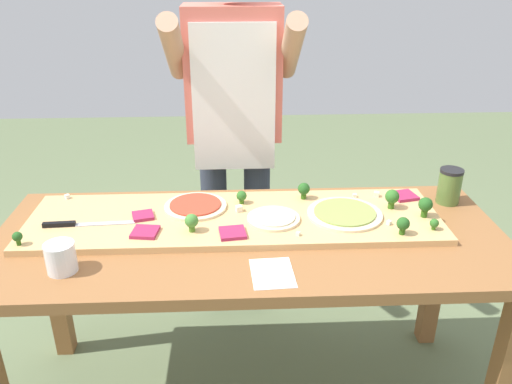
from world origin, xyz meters
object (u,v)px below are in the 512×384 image
object	(u,v)px
cheese_crumble_a	(239,209)
cheese_crumble_d	(67,197)
cheese_crumble_c	(376,194)
sauce_jar	(450,186)
pizza_slice_near_right	(145,232)
broccoli_floret_center_left	(242,196)
broccoli_floret_front_left	(425,205)
cheese_crumble_b	(389,222)
recipe_note	(272,273)
prep_table	(250,258)
chefs_knife	(76,224)
broccoli_floret_front_right	(403,224)
cook_center	(234,115)
pizza_whole_cheese_artichoke	(273,218)
pizza_slice_far_left	(404,196)
pizza_whole_pesto_green	(345,213)
broccoli_floret_back_left	(192,221)
cheese_crumble_e	(298,234)
flour_cup	(61,259)
cheese_crumble_f	(355,196)
broccoli_floret_center_right	(392,197)
pizza_slice_near_left	(143,216)
pizza_whole_tomato_red	(195,206)
broccoli_floret_back_right	(434,223)
pizza_slice_far_right	(233,233)

from	to	relation	value
cheese_crumble_a	cheese_crumble_d	distance (m)	0.67
cheese_crumble_c	sauce_jar	xyz separation A→B (m)	(0.28, -0.02, 0.04)
pizza_slice_near_right	broccoli_floret_center_left	bearing A→B (deg)	33.41
cheese_crumble_c	pizza_slice_near_right	bearing A→B (deg)	-163.53
broccoli_floret_front_left	cheese_crumble_b	distance (m)	0.16
cheese_crumble_c	recipe_note	world-z (taller)	cheese_crumble_c
prep_table	pizza_slice_near_right	size ratio (longest dim) A/B	20.84
broccoli_floret_front_left	recipe_note	world-z (taller)	broccoli_floret_front_left
cheese_crumble_a	chefs_knife	bearing A→B (deg)	-171.68
broccoli_floret_front_right	cook_center	size ratio (longest dim) A/B	0.04
pizza_whole_cheese_artichoke	pizza_slice_far_left	bearing A→B (deg)	17.40
pizza_whole_pesto_green	cook_center	bearing A→B (deg)	126.28
broccoli_floret_back_left	cheese_crumble_e	xyz separation A→B (m)	(0.36, -0.05, -0.03)
broccoli_floret_front_left	pizza_whole_cheese_artichoke	bearing A→B (deg)	179.88
chefs_knife	cheese_crumble_d	distance (m)	0.24
flour_cup	sauce_jar	size ratio (longest dim) A/B	0.68
broccoli_floret_front_left	cheese_crumble_d	distance (m)	1.33
cheese_crumble_f	flour_cup	distance (m)	1.08
pizza_whole_cheese_artichoke	cheese_crumble_b	world-z (taller)	pizza_whole_cheese_artichoke
broccoli_floret_front_left	broccoli_floret_center_right	world-z (taller)	same
pizza_slice_near_left	pizza_slice_far_left	size ratio (longest dim) A/B	0.84
broccoli_floret_center_left	broccoli_floret_center_right	distance (m)	0.55
prep_table	cheese_crumble_f	size ratio (longest dim) A/B	130.55
prep_table	cook_center	bearing A→B (deg)	94.30
pizza_whole_tomato_red	cheese_crumble_a	world-z (taller)	cheese_crumble_a
broccoli_floret_back_right	cheese_crumble_b	bearing A→B (deg)	162.87
pizza_slice_near_left	broccoli_floret_back_right	bearing A→B (deg)	-7.82
pizza_whole_cheese_artichoke	broccoli_floret_front_right	xyz separation A→B (m)	(0.42, -0.12, 0.03)
pizza_whole_pesto_green	pizza_slice_near_right	size ratio (longest dim) A/B	3.17
pizza_slice_near_right	cheese_crumble_a	world-z (taller)	cheese_crumble_a
pizza_slice_near_left	cheese_crumble_a	xyz separation A→B (m)	(0.34, 0.03, 0.00)
broccoli_floret_center_right	sauce_jar	size ratio (longest dim) A/B	0.53
broccoli_floret_center_left	broccoli_floret_front_right	distance (m)	0.59
cheese_crumble_c	broccoli_floret_front_right	bearing A→B (deg)	-88.22
cheese_crumble_e	pizza_slice_far_left	bearing A→B (deg)	31.89
pizza_whole_tomato_red	cheese_crumble_e	world-z (taller)	pizza_whole_tomato_red
chefs_knife	pizza_slice_far_left	size ratio (longest dim) A/B	3.64
cheese_crumble_a	pizza_slice_far_right	bearing A→B (deg)	-98.12
cook_center	cheese_crumble_f	bearing A→B (deg)	-39.77
cheese_crumble_b	broccoli_floret_front_right	bearing A→B (deg)	-70.03
broccoli_floret_front_left	cheese_crumble_a	world-z (taller)	broccoli_floret_front_left
pizza_slice_far_left	cook_center	xyz separation A→B (m)	(-0.65, 0.39, 0.21)
pizza_whole_tomato_red	broccoli_floret_front_left	world-z (taller)	broccoli_floret_front_left
chefs_knife	cheese_crumble_f	bearing A→B (deg)	10.19
prep_table	broccoli_floret_back_left	size ratio (longest dim) A/B	27.55
pizza_whole_tomato_red	pizza_slice_far_left	world-z (taller)	pizza_whole_tomato_red
cheese_crumble_d	flour_cup	distance (m)	0.48
pizza_slice_near_right	broccoli_floret_front_left	xyz separation A→B (m)	(0.98, 0.08, 0.04)
broccoli_floret_back_left	flour_cup	world-z (taller)	flour_cup
broccoli_floret_front_right	broccoli_floret_front_left	world-z (taller)	broccoli_floret_front_left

